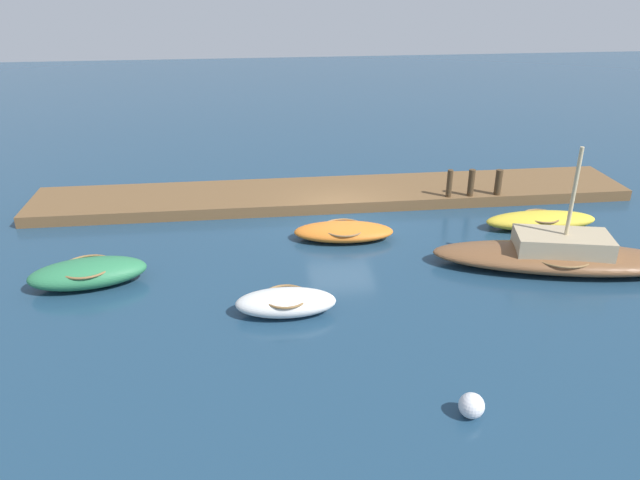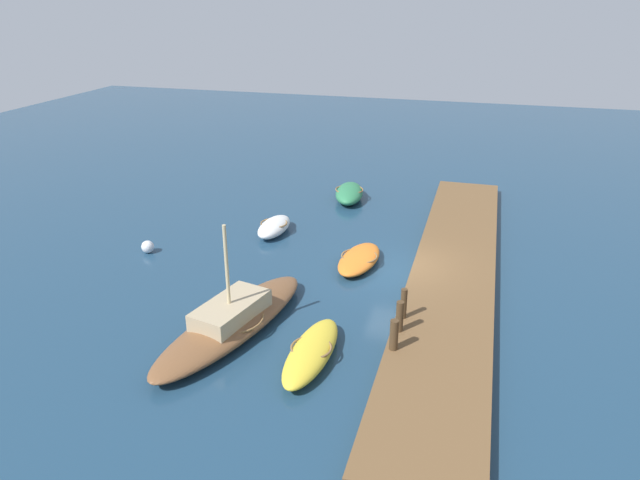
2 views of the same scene
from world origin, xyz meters
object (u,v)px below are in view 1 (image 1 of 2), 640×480
rowboat_yellow (541,220)px  mooring_post_mid_east (449,183)px  rowboat_green (88,273)px  dinghy_white (286,302)px  mooring_post_mid_west (471,183)px  marker_buoy (472,406)px  rowboat_orange (344,231)px  mooring_post_west (498,182)px  sailboat_brown (559,255)px

rowboat_yellow → mooring_post_mid_east: 3.70m
rowboat_green → mooring_post_mid_east: bearing=-168.1°
dinghy_white → mooring_post_mid_west: size_ratio=2.62×
mooring_post_mid_west → marker_buoy: (4.13, 11.81, -0.69)m
dinghy_white → marker_buoy: dinghy_white is taller
rowboat_yellow → marker_buoy: bearing=59.4°
rowboat_yellow → mooring_post_mid_east: bearing=-40.7°
rowboat_orange → rowboat_yellow: 7.23m
rowboat_yellow → mooring_post_west: (0.70, -2.46, 0.62)m
rowboat_orange → marker_buoy: 9.37m
rowboat_orange → rowboat_yellow: size_ratio=0.88×
rowboat_yellow → rowboat_orange: bearing=2.4°
rowboat_green → marker_buoy: size_ratio=6.44×
dinghy_white → rowboat_yellow: 10.68m
rowboat_yellow → mooring_post_west: bearing=-72.4°
mooring_post_west → mooring_post_mid_east: mooring_post_mid_east is taller
rowboat_orange → mooring_post_mid_west: 6.02m
rowboat_green → dinghy_white: size_ratio=1.28×
sailboat_brown → mooring_post_mid_east: sailboat_brown is taller
rowboat_orange → mooring_post_mid_west: bearing=-149.5°
mooring_post_mid_east → marker_buoy: (3.25, 11.81, -0.70)m
rowboat_green → mooring_post_mid_west: bearing=-169.3°
sailboat_brown → mooring_post_west: 5.53m
rowboat_yellow → mooring_post_mid_east: size_ratio=3.74×
rowboat_green → mooring_post_west: (-14.61, -4.88, 0.53)m
rowboat_green → rowboat_yellow: size_ratio=0.88×
mooring_post_mid_east → dinghy_white: bearing=46.3°
mooring_post_mid_east → marker_buoy: mooring_post_mid_east is taller
sailboat_brown → marker_buoy: sailboat_brown is taller
rowboat_orange → mooring_post_west: bearing=-153.3°
dinghy_white → sailboat_brown: bearing=-167.0°
rowboat_green → rowboat_orange: bearing=-173.0°
sailboat_brown → rowboat_orange: (6.36, -2.98, -0.17)m
dinghy_white → mooring_post_west: bearing=-138.9°
dinghy_white → marker_buoy: 5.87m
mooring_post_mid_west → rowboat_green: bearing=19.9°
rowboat_orange → rowboat_yellow: bearing=-173.9°
mooring_post_mid_east → rowboat_orange: bearing=29.1°
rowboat_orange → mooring_post_mid_east: (-4.55, -2.53, 0.69)m
rowboat_yellow → marker_buoy: (5.94, 9.35, -0.04)m
dinghy_white → marker_buoy: bearing=130.2°
rowboat_orange → rowboat_yellow: (-7.23, -0.07, 0.03)m
sailboat_brown → rowboat_yellow: size_ratio=1.97×
dinghy_white → marker_buoy: (-3.63, 4.61, -0.08)m
mooring_post_west → mooring_post_mid_east: (1.99, 0.00, 0.04)m
mooring_post_west → dinghy_white: bearing=39.0°
rowboat_yellow → mooring_post_mid_east: mooring_post_mid_east is taller
sailboat_brown → mooring_post_mid_east: size_ratio=7.36×
mooring_post_mid_east → rowboat_green: bearing=21.1°
rowboat_green → mooring_post_west: bearing=-170.7°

